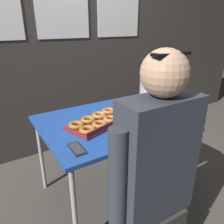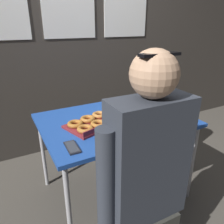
# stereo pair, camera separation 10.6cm
# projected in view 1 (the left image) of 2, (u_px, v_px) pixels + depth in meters

# --- Properties ---
(ground_plane) EXTENTS (12.00, 12.00, 0.00)m
(ground_plane) POSITION_uv_depth(u_px,v_px,m) (115.00, 189.00, 1.99)
(ground_plane) COLOR #4C473F
(back_wall) EXTENTS (6.00, 0.11, 2.89)m
(back_wall) POSITION_uv_depth(u_px,v_px,m) (62.00, 19.00, 2.25)
(back_wall) COLOR #38332D
(back_wall) RESTS_ON ground
(folding_table) EXTENTS (1.14, 0.82, 0.71)m
(folding_table) POSITION_uv_depth(u_px,v_px,m) (115.00, 124.00, 1.74)
(folding_table) COLOR #1E479E
(folding_table) RESTS_ON ground
(donut_box) EXTENTS (0.66, 0.43, 0.05)m
(donut_box) POSITION_uv_depth(u_px,v_px,m) (104.00, 119.00, 1.66)
(donut_box) COLOR maroon
(donut_box) RESTS_ON folding_table
(coffee_urn) EXTENTS (0.22, 0.25, 0.41)m
(coffee_urn) POSITION_uv_depth(u_px,v_px,m) (152.00, 87.00, 1.86)
(coffee_urn) COLOR #B7B7BC
(coffee_urn) RESTS_ON folding_table
(cell_phone) EXTENTS (0.07, 0.16, 0.01)m
(cell_phone) POSITION_uv_depth(u_px,v_px,m) (77.00, 149.00, 1.30)
(cell_phone) COLOR black
(cell_phone) RESTS_ON folding_table
(person_seated) EXTENTS (0.53, 0.22, 1.32)m
(person_seated) POSITION_uv_depth(u_px,v_px,m) (154.00, 185.00, 1.11)
(person_seated) COLOR #33332D
(person_seated) RESTS_ON ground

